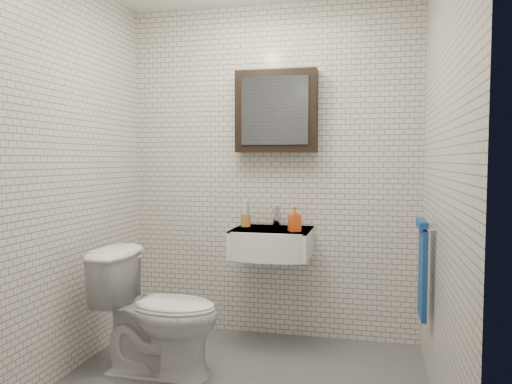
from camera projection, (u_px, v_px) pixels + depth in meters
room_shell at (237, 138)px, 2.80m from camera, size 2.22×2.02×2.51m
washbasin at (271, 243)px, 3.54m from camera, size 0.55×0.50×0.20m
faucet at (276, 217)px, 3.72m from camera, size 0.06×0.20×0.15m
mirror_cabinet at (276, 111)px, 3.67m from camera, size 0.60×0.15×0.60m
towel_rail at (423, 265)px, 2.95m from camera, size 0.09×0.30×0.58m
toothbrush_cup at (246, 220)px, 3.70m from camera, size 0.10×0.10×0.20m
soap_bottle at (295, 219)px, 3.44m from camera, size 0.10×0.10×0.17m
toilet at (159, 312)px, 3.13m from camera, size 0.78×0.46×0.79m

